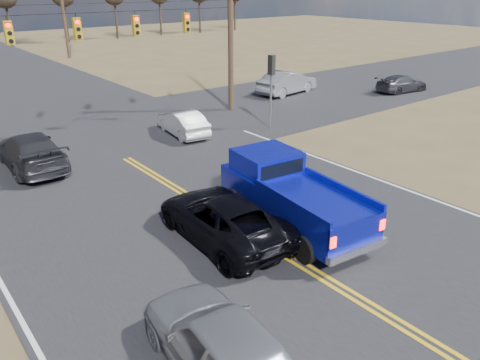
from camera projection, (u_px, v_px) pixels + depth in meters
ground at (395, 322)px, 10.87m from camera, size 160.00×160.00×0.00m
road_main at (172, 187)px, 18.09m from camera, size 14.00×120.00×0.02m
road_cross at (91, 138)px, 23.86m from camera, size 120.00×12.00×0.02m
signal_gantry at (90, 34)px, 22.02m from camera, size 19.60×4.83×10.00m
utility_poles at (86, 32)px, 21.10m from camera, size 19.60×58.32×10.00m
treeline at (21, 11)px, 28.10m from camera, size 87.00×117.80×7.40m
pickup_truck at (290, 195)px, 14.90m from camera, size 2.80×5.93×2.15m
silver_suv at (224, 347)px, 9.03m from camera, size 2.35×4.78×1.57m
black_suv at (223, 218)px, 14.19m from camera, size 2.59×5.16×1.40m
white_car_queue at (183, 123)px, 24.06m from camera, size 1.87×4.04×1.28m
dgrey_car_queue at (30, 151)px, 19.70m from camera, size 2.23×5.22×1.50m
cross_car_east_near at (287, 83)px, 32.96m from camera, size 2.35×5.05×1.60m
cross_car_east_far at (402, 84)px, 33.63m from camera, size 2.25×4.33×1.20m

